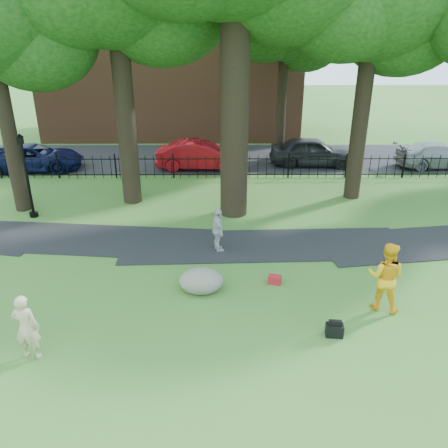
{
  "coord_description": "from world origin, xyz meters",
  "views": [
    {
      "loc": [
        -0.52,
        -10.02,
        6.81
      ],
      "look_at": [
        -0.44,
        2.0,
        1.65
      ],
      "focal_mm": 35.0,
      "sensor_mm": 36.0,
      "label": 1
    }
  ],
  "objects_px": {
    "woman": "(26,327)",
    "man": "(385,277)",
    "boulder": "(201,279)",
    "lamppost": "(27,177)",
    "red_sedan": "(200,155)"
  },
  "relations": [
    {
      "from": "woman",
      "to": "man",
      "type": "distance_m",
      "value": 8.94
    },
    {
      "from": "boulder",
      "to": "lamppost",
      "type": "height_order",
      "value": "lamppost"
    },
    {
      "from": "boulder",
      "to": "lamppost",
      "type": "xyz_separation_m",
      "value": [
        -7.13,
        5.76,
        1.31
      ]
    },
    {
      "from": "man",
      "to": "red_sedan",
      "type": "relative_size",
      "value": 0.4
    },
    {
      "from": "woman",
      "to": "boulder",
      "type": "xyz_separation_m",
      "value": [
        3.8,
        2.85,
        -0.45
      ]
    },
    {
      "from": "boulder",
      "to": "woman",
      "type": "bearing_deg",
      "value": -143.16
    },
    {
      "from": "man",
      "to": "lamppost",
      "type": "bearing_deg",
      "value": -3.1
    },
    {
      "from": "lamppost",
      "to": "red_sedan",
      "type": "height_order",
      "value": "lamppost"
    },
    {
      "from": "man",
      "to": "boulder",
      "type": "relative_size",
      "value": 1.52
    },
    {
      "from": "red_sedan",
      "to": "boulder",
      "type": "bearing_deg",
      "value": -175.71
    },
    {
      "from": "woman",
      "to": "red_sedan",
      "type": "relative_size",
      "value": 0.34
    },
    {
      "from": "boulder",
      "to": "lamppost",
      "type": "bearing_deg",
      "value": 141.07
    },
    {
      "from": "lamppost",
      "to": "red_sedan",
      "type": "bearing_deg",
      "value": 36.2
    },
    {
      "from": "lamppost",
      "to": "red_sedan",
      "type": "xyz_separation_m",
      "value": [
        6.57,
        7.0,
        -0.89
      ]
    },
    {
      "from": "man",
      "to": "woman",
      "type": "bearing_deg",
      "value": 38.3
    }
  ]
}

